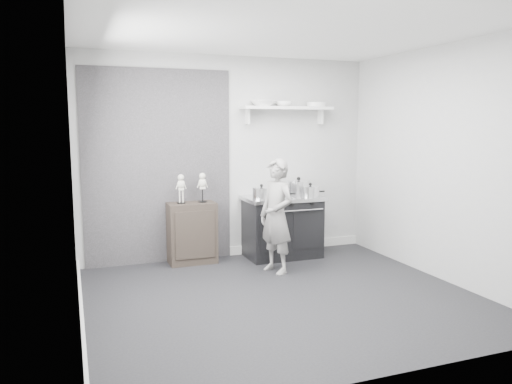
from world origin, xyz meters
The scene contains 16 objects.
ground centered at (0.00, 0.00, 0.00)m, with size 4.00×4.00×0.00m, color black.
room_shell centered at (-0.09, 0.15, 1.64)m, with size 4.02×3.62×2.71m.
wall_shelf centered at (0.80, 1.68, 2.01)m, with size 1.30×0.26×0.24m.
stove centered at (0.66, 1.48, 0.42)m, with size 1.04×0.65×0.83m.
side_cabinet centered at (-0.57, 1.61, 0.40)m, with size 0.61×0.36×0.79m, color black.
child centered at (0.30, 0.84, 0.70)m, with size 0.51×0.33×1.39m, color gray.
pot_front_left centered at (0.32, 1.40, 0.91)m, with size 0.33×0.25×0.19m.
pot_back_left centered at (0.62, 1.61, 0.92)m, with size 0.34×0.25×0.21m.
pot_back_right centered at (0.94, 1.57, 0.93)m, with size 0.39×0.31×0.25m.
pot_front_right centered at (0.98, 1.31, 0.91)m, with size 0.34×0.26×0.19m.
pot_front_center centered at (0.59, 1.32, 0.90)m, with size 0.27×0.19×0.16m.
skeleton_full centered at (-0.70, 1.61, 1.01)m, with size 0.12×0.08×0.43m, color beige, non-canonical shape.
skeleton_torso centered at (-0.42, 1.61, 1.01)m, with size 0.12×0.08×0.44m, color beige, non-canonical shape.
bowl_large centered at (0.45, 1.67, 2.08)m, with size 0.31×0.31×0.08m, color white.
bowl_small centered at (0.74, 1.67, 2.07)m, with size 0.22×0.22×0.07m, color white.
plate_stack centered at (1.24, 1.67, 2.07)m, with size 0.27×0.27×0.06m, color silver.
Camera 1 is at (-2.02, -4.63, 1.81)m, focal length 35.00 mm.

